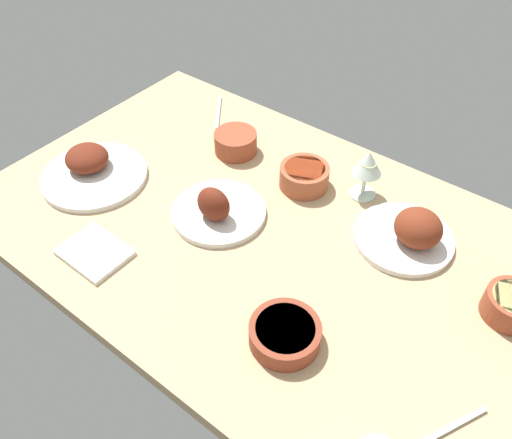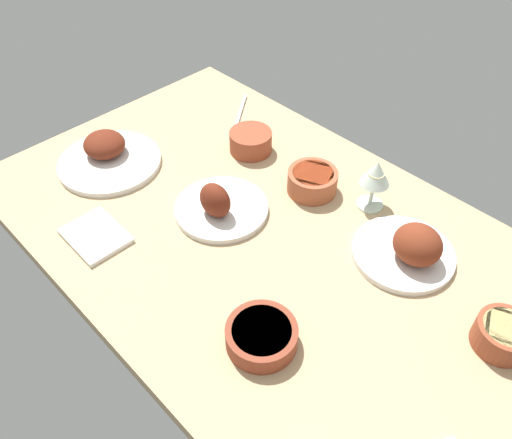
% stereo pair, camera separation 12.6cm
% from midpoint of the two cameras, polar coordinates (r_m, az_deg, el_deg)
% --- Properties ---
extents(dining_table, '(1.40, 0.90, 0.04)m').
position_cam_midpoint_polar(dining_table, '(1.29, -2.80, -1.40)').
color(dining_table, tan).
rests_on(dining_table, ground).
extents(plate_center_main, '(0.24, 0.24, 0.10)m').
position_cam_midpoint_polar(plate_center_main, '(1.29, -7.19, 1.00)').
color(plate_center_main, silver).
rests_on(plate_center_main, dining_table).
extents(plate_near_viewer, '(0.24, 0.24, 0.11)m').
position_cam_midpoint_polar(plate_near_viewer, '(1.25, 14.22, -1.59)').
color(plate_near_viewer, silver).
rests_on(plate_near_viewer, dining_table).
extents(plate_far_side, '(0.29, 0.29, 0.08)m').
position_cam_midpoint_polar(plate_far_side, '(1.50, -20.25, 5.24)').
color(plate_far_side, silver).
rests_on(plate_far_side, dining_table).
extents(bowl_onions, '(0.12, 0.12, 0.06)m').
position_cam_midpoint_polar(bowl_onions, '(1.49, -4.74, 8.54)').
color(bowl_onions, brown).
rests_on(bowl_onions, dining_table).
extents(bowl_potatoes, '(0.15, 0.15, 0.05)m').
position_cam_midpoint_polar(bowl_potatoes, '(1.05, -0.27, -12.81)').
color(bowl_potatoes, brown).
rests_on(bowl_potatoes, dining_table).
extents(bowl_sauce, '(0.13, 0.13, 0.06)m').
position_cam_midpoint_polar(bowl_sauce, '(1.37, 2.78, 4.77)').
color(bowl_sauce, '#A35133').
rests_on(bowl_sauce, dining_table).
extents(bowl_pasta, '(0.11, 0.11, 0.06)m').
position_cam_midpoint_polar(bowl_pasta, '(1.18, 23.95, -8.87)').
color(bowl_pasta, brown).
rests_on(bowl_pasta, dining_table).
extents(wine_glass, '(0.08, 0.08, 0.14)m').
position_cam_midpoint_polar(wine_glass, '(1.31, 9.71, 5.89)').
color(wine_glass, silver).
rests_on(wine_glass, dining_table).
extents(folded_napkin, '(0.16, 0.12, 0.01)m').
position_cam_midpoint_polar(folded_napkin, '(1.28, -20.31, -3.62)').
color(folded_napkin, white).
rests_on(folded_napkin, dining_table).
extents(fork_loose, '(0.12, 0.15, 0.01)m').
position_cam_midpoint_polar(fork_loose, '(1.68, -6.41, 11.71)').
color(fork_loose, silver).
rests_on(fork_loose, dining_table).
extents(spoon_loose, '(0.08, 0.15, 0.01)m').
position_cam_midpoint_polar(spoon_loose, '(1.02, 17.46, -21.54)').
color(spoon_loose, silver).
rests_on(spoon_loose, dining_table).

